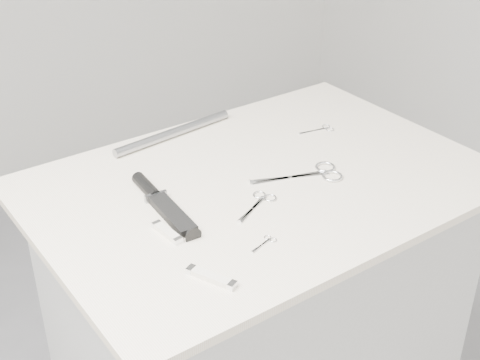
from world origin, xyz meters
TOP-DOWN VIEW (x-y plane):
  - plinth at (0.00, 0.00)m, footprint 0.90×0.60m
  - display_board at (0.00, 0.00)m, footprint 1.00×0.70m
  - large_shears at (0.11, -0.05)m, footprint 0.21×0.12m
  - embroidery_scissors_a at (-0.06, -0.07)m, footprint 0.12×0.08m
  - embroidery_scissors_b at (0.27, 0.11)m, footprint 0.10×0.04m
  - tiny_scissors at (-0.14, -0.20)m, footprint 0.06×0.03m
  - sheathed_knife at (-0.23, 0.04)m, footprint 0.06×0.25m
  - pocket_knife_a at (-0.28, -0.06)m, footprint 0.02×0.08m
  - pocket_knife_b at (-0.28, -0.23)m, footprint 0.06×0.10m
  - metal_rail at (-0.05, 0.30)m, footprint 0.34×0.06m

SIDE VIEW (x-z plane):
  - plinth at x=0.00m, z-range 0.00..0.90m
  - display_board at x=0.00m, z-range 0.90..0.92m
  - tiny_scissors at x=-0.14m, z-range 0.92..0.92m
  - embroidery_scissors_b at x=0.27m, z-range 0.92..0.92m
  - embroidery_scissors_a at x=-0.06m, z-range 0.92..0.92m
  - large_shears at x=0.11m, z-range 0.92..0.93m
  - pocket_knife_a at x=-0.28m, z-range 0.92..0.93m
  - pocket_knife_b at x=-0.28m, z-range 0.92..0.93m
  - sheathed_knife at x=-0.23m, z-range 0.91..0.95m
  - metal_rail at x=-0.05m, z-range 0.92..0.94m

